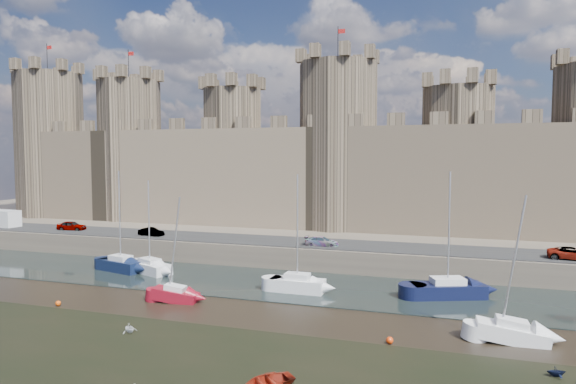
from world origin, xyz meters
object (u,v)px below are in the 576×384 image
Objects in this scene: van at (2,219)px; sailboat_5 at (512,332)px; car_2 at (322,241)px; car_0 at (72,226)px; car_1 at (151,232)px; sailboat_0 at (150,266)px; sailboat_2 at (297,283)px; sailboat_1 at (121,264)px; car_3 at (573,254)px; sailboat_4 at (175,294)px; sailboat_3 at (448,289)px.

sailboat_5 is at bearing -10.10° from van.
car_2 is 0.38× the size of sailboat_5.
car_0 is 1.14× the size of car_1.
van is (-25.06, 0.80, 0.65)m from car_1.
sailboat_0 is (5.27, -8.48, -2.27)m from car_1.
sailboat_0 is at bearing -126.00° from car_0.
van is at bearing 166.78° from sailboat_2.
sailboat_5 reaches higher than van.
sailboat_1 reaches higher than car_0.
car_1 is at bearing -103.11° from car_0.
car_1 is 0.33× the size of sailboat_5.
sailboat_1 reaches higher than car_2.
car_3 is (25.11, 0.07, 0.08)m from car_2.
sailboat_4 is (13.40, -17.02, -2.36)m from car_1.
sailboat_1 is at bearing 162.76° from sailboat_5.
car_2 is at bearing 131.62° from sailboat_5.
sailboat_0 is 0.91× the size of sailboat_1.
sailboat_5 is at bearing -109.01° from car_1.
sailboat_1 is at bearing 137.45° from sailboat_4.
sailboat_2 is (47.64, -11.65, -2.85)m from van.
sailboat_4 is at bearing 148.88° from car_2.
sailboat_1 is 1.08× the size of sailboat_5.
van reaches higher than car_2.
car_1 is 0.34× the size of sailboat_0.
car_2 is (35.32, -1.26, -0.10)m from car_0.
sailboat_4 is (-8.81, -16.78, -2.36)m from car_2.
sailboat_2 is at bearing -109.97° from car_1.
sailboat_4 is (11.66, -8.36, -0.15)m from sailboat_1.
sailboat_0 is 0.99× the size of sailboat_5.
sailboat_2 is 1.18× the size of sailboat_4.
sailboat_1 is (14.85, -9.68, -2.31)m from car_0.
sailboat_5 is at bearing -118.79° from car_0.
car_2 is at bearing 127.25° from sailboat_3.
car_2 is 0.68× the size of van.
sailboat_1 is 0.98× the size of sailboat_3.
sailboat_3 is (13.64, -8.27, -2.20)m from car_2.
sailboat_5 is (4.29, -9.95, -0.12)m from sailboat_3.
van is at bearing 148.21° from sailboat_4.
car_1 is 0.30× the size of sailboat_3.
car_1 is (13.11, -1.01, -0.10)m from car_0.
sailboat_2 is (20.84, -2.18, 0.01)m from sailboat_1.
van is (-72.38, 0.98, 0.57)m from car_3.
sailboat_3 reaches higher than car_2.
sailboat_5 is (40.14, -18.47, -2.32)m from car_1.
car_1 is 0.89× the size of car_2.
car_2 is 47.29m from van.
van is 61.69m from sailboat_3.
sailboat_5 reaches higher than sailboat_4.
car_0 is 37.68m from sailboat_2.
sailboat_2 is 19.15m from sailboat_5.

